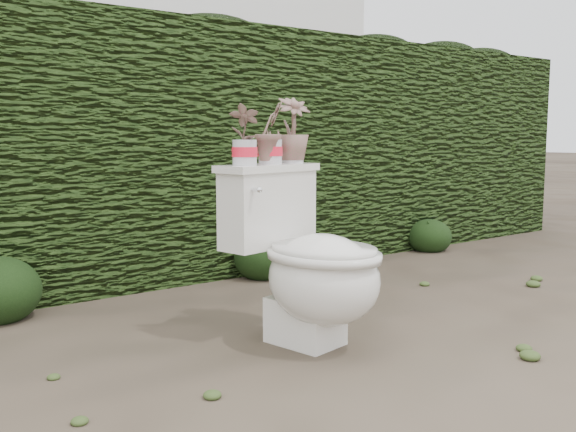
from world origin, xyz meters
TOP-DOWN VIEW (x-y plane):
  - ground at (0.00, 0.00)m, footprint 60.00×60.00m
  - hedge at (0.00, 1.60)m, footprint 8.00×1.00m
  - house_wall at (0.60, 6.00)m, footprint 8.00×3.50m
  - toilet at (0.11, -0.19)m, footprint 0.58×0.75m
  - potted_plant_left at (-0.08, 0.02)m, footprint 0.15×0.16m
  - potted_plant_center at (0.08, 0.05)m, footprint 0.18×0.17m
  - potted_plant_right at (0.22, 0.08)m, footprint 0.19×0.19m
  - liriope_clump_2 at (0.72, 1.02)m, footprint 0.40×0.40m
  - liriope_clump_3 at (2.30, 1.03)m, footprint 0.35×0.35m

SIDE VIEW (x-z plane):
  - ground at x=0.00m, z-range 0.00..0.00m
  - liriope_clump_3 at x=2.30m, z-range 0.00..0.28m
  - liriope_clump_2 at x=0.72m, z-range 0.00..0.32m
  - toilet at x=0.11m, z-range -0.03..0.74m
  - hedge at x=0.00m, z-range 0.00..1.60m
  - potted_plant_left at x=-0.08m, z-range 0.78..1.02m
  - potted_plant_center at x=0.08m, z-range 0.78..1.05m
  - potted_plant_right at x=0.22m, z-range 0.78..1.07m
  - house_wall at x=0.60m, z-range 0.00..4.00m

